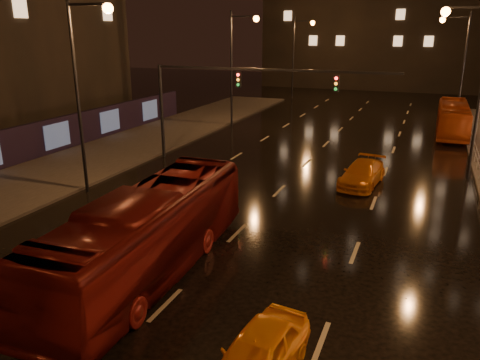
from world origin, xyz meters
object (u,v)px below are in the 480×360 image
at_px(taxi_far, 362,174).
at_px(bus_curb, 453,119).
at_px(bus_red, 150,233).
at_px(taxi_near, 258,355).

bearing_deg(taxi_far, bus_curb, 79.60).
height_order(bus_red, taxi_near, bus_red).
relative_size(bus_red, taxi_near, 2.88).
distance_m(bus_curb, taxi_far, 17.32).
bearing_deg(bus_curb, taxi_near, -98.71).
height_order(bus_curb, taxi_far, bus_curb).
distance_m(bus_red, bus_curb, 31.51).
relative_size(bus_curb, taxi_near, 2.50).
xyz_separation_m(bus_red, taxi_far, (5.50, 13.14, -0.90)).
height_order(bus_red, taxi_far, bus_red).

